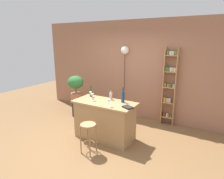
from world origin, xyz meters
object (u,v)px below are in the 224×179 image
cookbook (128,107)px  pendant_globe_light (125,51)px  wine_glass_center (109,101)px  bottle_vinegar (111,96)px  wine_glass_right (92,96)px  potted_plant (76,86)px  spice_shelf (170,85)px  plant_stool (77,108)px  bottle_olive_oil (91,93)px  bar_stool (88,132)px  bottle_wine_red (123,97)px  wine_glass_left (91,94)px

cookbook → pendant_globe_light: (-0.90, 1.65, 1.04)m
wine_glass_center → bottle_vinegar: bearing=116.4°
bottle_vinegar → pendant_globe_light: pendant_globe_light is taller
bottle_vinegar → wine_glass_right: bearing=-140.1°
bottle_vinegar → wine_glass_center: size_ratio=1.45×
wine_glass_center → pendant_globe_light: size_ratio=0.08×
potted_plant → wine_glass_center: (1.71, -0.95, 0.06)m
spice_shelf → cookbook: spice_shelf is taller
plant_stool → bottle_vinegar: (1.49, -0.50, 0.73)m
spice_shelf → potted_plant: 2.64m
plant_stool → bottle_olive_oil: bottle_olive_oil is taller
bottle_olive_oil → wine_glass_right: (0.21, -0.24, 0.01)m
bar_stool → potted_plant: size_ratio=0.84×
wine_glass_center → wine_glass_right: 0.58m
bar_stool → bottle_wine_red: bottle_wine_red is taller
bottle_olive_oil → bottle_wine_red: size_ratio=0.81×
spice_shelf → wine_glass_left: spice_shelf is taller
plant_stool → pendant_globe_light: pendant_globe_light is taller
bar_stool → pendant_globe_light: bearing=98.0°
bottle_olive_oil → pendant_globe_light: (0.24, 1.36, 0.95)m
wine_glass_left → bottle_olive_oil: bearing=123.1°
bar_stool → bottle_vinegar: size_ratio=2.63×
bottle_wine_red → wine_glass_right: 0.71m
plant_stool → bottle_wine_red: 2.06m
spice_shelf → bottle_wine_red: (-0.70, -1.32, -0.08)m
bar_stool → bottle_wine_red: bearing=69.3°
bottle_wine_red → wine_glass_left: size_ratio=2.09×
bottle_wine_red → bottle_vinegar: bearing=173.0°
wine_glass_center → wine_glass_left: bearing=156.8°
bottle_vinegar → wine_glass_left: bearing=-161.9°
spice_shelf → wine_glass_center: size_ratio=12.66×
potted_plant → bottle_olive_oil: 1.09m
plant_stool → cookbook: cookbook is taller
pendant_globe_light → wine_glass_center: bearing=-73.3°
bottle_vinegar → wine_glass_center: (0.22, -0.45, 0.03)m
bar_stool → wine_glass_right: 0.90m
plant_stool → pendant_globe_light: 2.23m
bar_stool → bottle_olive_oil: size_ratio=2.26×
bar_stool → pendant_globe_light: (-0.31, 2.23, 1.48)m
wine_glass_right → pendant_globe_light: pendant_globe_light is taller
bar_stool → plant_stool: bar_stool is taller
bottle_wine_red → spice_shelf: bearing=62.1°
wine_glass_center → pendant_globe_light: pendant_globe_light is taller
spice_shelf → wine_glass_right: spice_shelf is taller
plant_stool → wine_glass_right: wine_glass_right is taller
bar_stool → bottle_wine_red: (0.33, 0.87, 0.56)m
cookbook → bar_stool: bearing=-110.6°
bottle_vinegar → wine_glass_right: bottle_vinegar is taller
potted_plant → bottle_olive_oil: (0.95, -0.54, 0.05)m
bar_stool → wine_glass_right: size_ratio=3.83×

